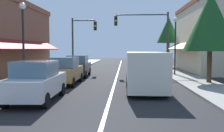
% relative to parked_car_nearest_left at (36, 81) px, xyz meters
% --- Properties ---
extents(ground_plane, '(80.00, 80.00, 0.00)m').
position_rel_parked_car_nearest_left_xyz_m(ground_plane, '(3.18, 12.55, -0.88)').
color(ground_plane, black).
extents(sidewalk_left, '(2.60, 56.00, 0.12)m').
position_rel_parked_car_nearest_left_xyz_m(sidewalk_left, '(-2.32, 12.55, -0.82)').
color(sidewalk_left, gray).
rests_on(sidewalk_left, ground).
extents(sidewalk_right, '(2.60, 56.00, 0.12)m').
position_rel_parked_car_nearest_left_xyz_m(sidewalk_right, '(8.68, 12.55, -0.82)').
color(sidewalk_right, gray).
rests_on(sidewalk_right, ground).
extents(lane_center_stripe, '(0.14, 52.00, 0.01)m').
position_rel_parked_car_nearest_left_xyz_m(lane_center_stripe, '(3.18, 12.55, -0.88)').
color(lane_center_stripe, silver).
rests_on(lane_center_stripe, ground).
extents(storefront_right_block, '(6.45, 10.20, 6.73)m').
position_rel_parked_car_nearest_left_xyz_m(storefront_right_block, '(12.55, 14.55, 2.49)').
color(storefront_right_block, beige).
rests_on(storefront_right_block, ground).
extents(parked_car_nearest_left, '(1.87, 4.15, 1.77)m').
position_rel_parked_car_nearest_left_xyz_m(parked_car_nearest_left, '(0.00, 0.00, 0.00)').
color(parked_car_nearest_left, '#B7BABF').
rests_on(parked_car_nearest_left, ground).
extents(parked_car_second_left, '(1.79, 4.10, 1.77)m').
position_rel_parked_car_nearest_left_xyz_m(parked_car_second_left, '(-0.04, 5.19, 0.00)').
color(parked_car_second_left, brown).
rests_on(parked_car_second_left, ground).
extents(parked_car_third_left, '(1.88, 4.15, 1.77)m').
position_rel_parked_car_nearest_left_xyz_m(parked_car_third_left, '(-0.05, 9.67, 0.00)').
color(parked_car_third_left, black).
rests_on(parked_car_third_left, ground).
extents(van_in_lane, '(2.01, 5.18, 2.12)m').
position_rel_parked_car_nearest_left_xyz_m(van_in_lane, '(4.95, 2.83, 0.27)').
color(van_in_lane, beige).
rests_on(van_in_lane, ground).
extents(traffic_signal_mast_arm, '(5.24, 0.50, 5.85)m').
position_rel_parked_car_nearest_left_xyz_m(traffic_signal_mast_arm, '(6.20, 13.48, 3.12)').
color(traffic_signal_mast_arm, '#333333').
rests_on(traffic_signal_mast_arm, ground).
extents(traffic_signal_left_corner, '(2.65, 0.50, 5.52)m').
position_rel_parked_car_nearest_left_xyz_m(traffic_signal_left_corner, '(-0.77, 14.94, 2.73)').
color(traffic_signal_left_corner, '#333333').
rests_on(traffic_signal_left_corner, ground).
extents(street_lamp_left_near, '(0.36, 0.36, 4.80)m').
position_rel_parked_car_nearest_left_xyz_m(street_lamp_left_near, '(-1.71, 2.77, 2.35)').
color(street_lamp_left_near, black).
rests_on(street_lamp_left_near, ground).
extents(street_lamp_right_mid, '(0.36, 0.36, 4.92)m').
position_rel_parked_car_nearest_left_xyz_m(street_lamp_right_mid, '(8.09, 10.45, 2.43)').
color(street_lamp_right_mid, black).
rests_on(street_lamp_right_mid, ground).
extents(tree_right_near, '(3.44, 3.44, 5.95)m').
position_rel_parked_car_nearest_left_xyz_m(tree_right_near, '(9.36, 5.78, 3.16)').
color(tree_right_near, '#4C331E').
rests_on(tree_right_near, ground).
extents(tree_right_far, '(2.98, 2.98, 6.38)m').
position_rel_parked_car_nearest_left_xyz_m(tree_right_far, '(9.41, 21.20, 3.83)').
color(tree_right_far, '#4C331E').
rests_on(tree_right_far, ground).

